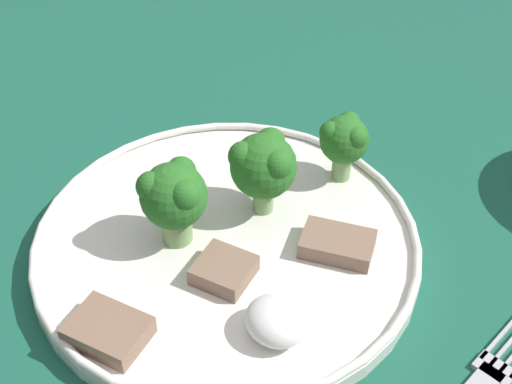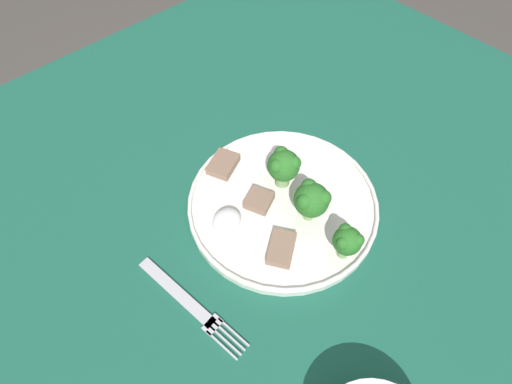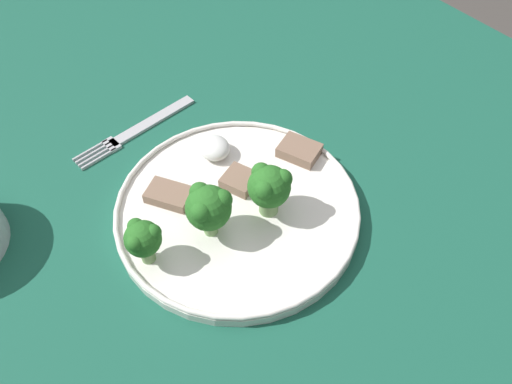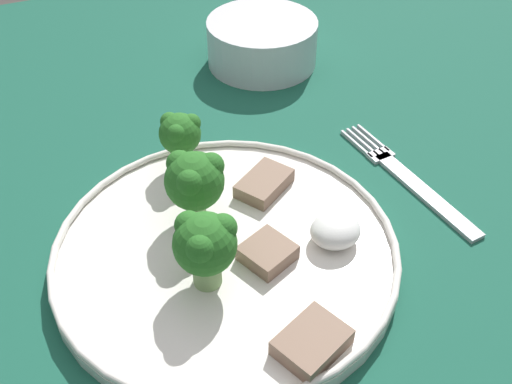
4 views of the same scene
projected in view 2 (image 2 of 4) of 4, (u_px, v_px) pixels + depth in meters
The scene contains 11 objects.
ground_plane at pixel (257, 360), 1.18m from camera, with size 8.00×8.00×0.00m, color #4C4742.
table at pixel (258, 261), 0.63m from camera, with size 1.29×1.11×0.76m.
dinner_plate at pixel (283, 203), 0.58m from camera, with size 0.27×0.27×0.02m.
fork at pixel (189, 304), 0.50m from camera, with size 0.04×0.18×0.00m.
broccoli_floret_near_rim_left at pixel (284, 166), 0.56m from camera, with size 0.05×0.05×0.06m.
broccoli_floret_center_left at pixel (312, 199), 0.53m from camera, with size 0.05×0.05×0.06m.
broccoli_floret_back_left at pixel (347, 241), 0.50m from camera, with size 0.04×0.04×0.06m.
meat_slice_front_slice at pixel (223, 164), 0.61m from camera, with size 0.06×0.05×0.01m.
meat_slice_middle_slice at pixel (259, 200), 0.57m from camera, with size 0.05×0.05×0.01m.
meat_slice_rear_slice at pixel (281, 249), 0.52m from camera, with size 0.06×0.05×0.01m.
sauce_dollop at pixel (227, 220), 0.54m from camera, with size 0.04×0.04×0.02m.
Camera 2 is at (0.19, 0.20, 1.25)m, focal length 28.00 mm.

